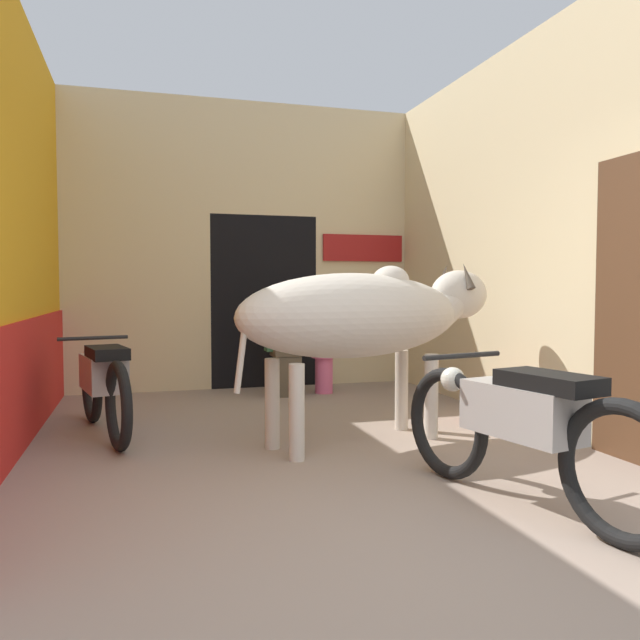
# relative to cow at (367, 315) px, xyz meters

# --- Properties ---
(ground_plane) EXTENTS (30.00, 30.00, 0.00)m
(ground_plane) POSITION_rel_cow_xyz_m (-0.48, -2.06, -0.98)
(ground_plane) COLOR gray
(wall_left_shopfront) EXTENTS (0.25, 4.91, 3.38)m
(wall_left_shopfront) POSITION_rel_cow_xyz_m (-2.61, 0.38, 0.66)
(wall_left_shopfront) COLOR orange
(wall_left_shopfront) RESTS_ON ground_plane
(wall_back_with_doorway) EXTENTS (4.09, 0.93, 3.38)m
(wall_back_with_doorway) POSITION_rel_cow_xyz_m (-0.38, 3.13, 0.43)
(wall_back_with_doorway) COLOR beige
(wall_back_with_doorway) RESTS_ON ground_plane
(wall_right_with_door) EXTENTS (0.22, 4.91, 3.38)m
(wall_right_with_door) POSITION_rel_cow_xyz_m (1.65, 0.34, 0.69)
(wall_right_with_door) COLOR beige
(wall_right_with_door) RESTS_ON ground_plane
(cow) EXTENTS (2.38, 1.16, 1.41)m
(cow) POSITION_rel_cow_xyz_m (0.00, 0.00, 0.00)
(cow) COLOR beige
(cow) RESTS_ON ground_plane
(motorcycle_near) EXTENTS (0.64, 1.87, 0.80)m
(motorcycle_near) POSITION_rel_cow_xyz_m (0.29, -1.60, -0.53)
(motorcycle_near) COLOR black
(motorcycle_near) RESTS_ON ground_plane
(motorcycle_far) EXTENTS (0.63, 1.75, 0.78)m
(motorcycle_far) POSITION_rel_cow_xyz_m (-1.97, 0.78, -0.55)
(motorcycle_far) COLOR black
(motorcycle_far) RESTS_ON ground_plane
(shopkeeper_seated) EXTENTS (0.42, 0.34, 1.24)m
(shopkeeper_seated) POSITION_rel_cow_xyz_m (-0.14, 2.24, -0.33)
(shopkeeper_seated) COLOR brown
(shopkeeper_seated) RESTS_ON ground_plane
(plastic_stool) EXTENTS (0.29, 0.29, 0.44)m
(plastic_stool) POSITION_rel_cow_xyz_m (0.31, 2.24, -0.75)
(plastic_stool) COLOR #DB6093
(plastic_stool) RESTS_ON ground_plane
(bucket) EXTENTS (0.26, 0.26, 0.26)m
(bucket) POSITION_rel_cow_xyz_m (1.26, 0.37, -0.85)
(bucket) COLOR #C63D33
(bucket) RESTS_ON ground_plane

